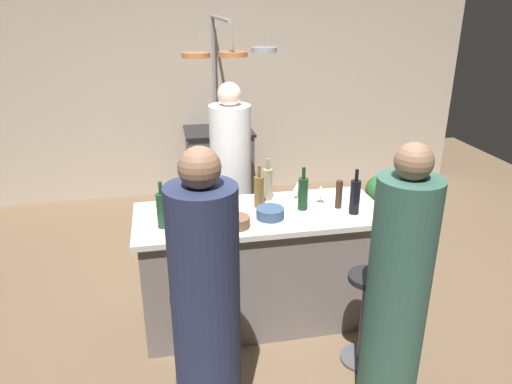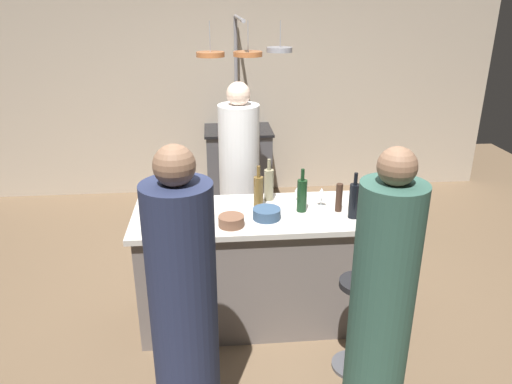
{
  "view_description": "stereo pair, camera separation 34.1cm",
  "coord_description": "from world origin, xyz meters",
  "px_view_note": "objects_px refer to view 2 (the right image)",
  "views": [
    {
      "loc": [
        -0.65,
        -3.12,
        2.34
      ],
      "look_at": [
        0.0,
        0.15,
        1.0
      ],
      "focal_mm": 33.98,
      "sensor_mm": 36.0,
      "label": 1
    },
    {
      "loc": [
        -0.31,
        -3.17,
        2.34
      ],
      "look_at": [
        0.0,
        0.15,
        1.0
      ],
      "focal_mm": 33.98,
      "sensor_mm": 36.0,
      "label": 2
    }
  ],
  "objects_px": {
    "chef": "(240,184)",
    "wine_bottle_amber": "(258,191)",
    "stove_range": "(239,164)",
    "mixing_bowl_ceramic": "(203,214)",
    "pepper_mill": "(339,198)",
    "mixing_bowl_blue": "(267,214)",
    "guest_right": "(382,302)",
    "wine_glass_near_left_guest": "(322,193)",
    "wine_bottle_dark": "(354,200)",
    "wine_glass_near_right_guest": "(299,188)",
    "mixing_bowl_wooden": "(231,221)",
    "guest_left": "(184,310)",
    "wine_bottle_white": "(269,184)",
    "wine_glass_by_chef": "(183,194)",
    "wine_bottle_green": "(158,206)",
    "bar_stool_right": "(356,321)",
    "wine_bottle_red": "(302,195)",
    "bar_stool_left": "(181,331)",
    "potted_plant": "(400,199)"
  },
  "relations": [
    {
      "from": "stove_range",
      "to": "bar_stool_left",
      "type": "height_order",
      "value": "stove_range"
    },
    {
      "from": "chef",
      "to": "wine_glass_near_left_guest",
      "type": "bearing_deg",
      "value": -55.96
    },
    {
      "from": "wine_bottle_amber",
      "to": "wine_glass_near_left_guest",
      "type": "xyz_separation_m",
      "value": [
        0.46,
        -0.04,
        -0.02
      ]
    },
    {
      "from": "pepper_mill",
      "to": "wine_glass_near_left_guest",
      "type": "xyz_separation_m",
      "value": [
        -0.1,
        0.1,
        0.0
      ]
    },
    {
      "from": "chef",
      "to": "mixing_bowl_ceramic",
      "type": "xyz_separation_m",
      "value": [
        -0.31,
        -0.96,
        0.15
      ]
    },
    {
      "from": "potted_plant",
      "to": "wine_glass_by_chef",
      "type": "relative_size",
      "value": 3.56
    },
    {
      "from": "wine_bottle_white",
      "to": "wine_glass_by_chef",
      "type": "height_order",
      "value": "wine_bottle_white"
    },
    {
      "from": "guest_right",
      "to": "wine_bottle_red",
      "type": "distance_m",
      "value": 1.05
    },
    {
      "from": "bar_stool_right",
      "to": "wine_glass_near_left_guest",
      "type": "bearing_deg",
      "value": 98.94
    },
    {
      "from": "mixing_bowl_blue",
      "to": "mixing_bowl_wooden",
      "type": "bearing_deg",
      "value": -159.07
    },
    {
      "from": "bar_stool_left",
      "to": "bar_stool_right",
      "type": "relative_size",
      "value": 1.0
    },
    {
      "from": "chef",
      "to": "wine_bottle_green",
      "type": "relative_size",
      "value": 5.19
    },
    {
      "from": "wine_bottle_red",
      "to": "wine_glass_near_right_guest",
      "type": "relative_size",
      "value": 2.21
    },
    {
      "from": "chef",
      "to": "wine_bottle_dark",
      "type": "bearing_deg",
      "value": -54.68
    },
    {
      "from": "wine_bottle_green",
      "to": "wine_glass_near_right_guest",
      "type": "distance_m",
      "value": 1.06
    },
    {
      "from": "chef",
      "to": "wine_glass_near_right_guest",
      "type": "xyz_separation_m",
      "value": [
        0.41,
        -0.71,
        0.22
      ]
    },
    {
      "from": "mixing_bowl_blue",
      "to": "guest_left",
      "type": "bearing_deg",
      "value": -121.69
    },
    {
      "from": "bar_stool_right",
      "to": "wine_bottle_dark",
      "type": "xyz_separation_m",
      "value": [
        0.07,
        0.48,
        0.66
      ]
    },
    {
      "from": "chef",
      "to": "wine_bottle_red",
      "type": "bearing_deg",
      "value": -66.11
    },
    {
      "from": "pepper_mill",
      "to": "wine_glass_by_chef",
      "type": "relative_size",
      "value": 1.44
    },
    {
      "from": "chef",
      "to": "wine_bottle_green",
      "type": "xyz_separation_m",
      "value": [
        -0.61,
        -1.0,
        0.24
      ]
    },
    {
      "from": "stove_range",
      "to": "guest_left",
      "type": "distance_m",
      "value": 3.49
    },
    {
      "from": "mixing_bowl_wooden",
      "to": "mixing_bowl_ceramic",
      "type": "distance_m",
      "value": 0.24
    },
    {
      "from": "wine_glass_by_chef",
      "to": "mixing_bowl_blue",
      "type": "relative_size",
      "value": 0.75
    },
    {
      "from": "pepper_mill",
      "to": "mixing_bowl_blue",
      "type": "height_order",
      "value": "pepper_mill"
    },
    {
      "from": "wine_glass_by_chef",
      "to": "mixing_bowl_wooden",
      "type": "height_order",
      "value": "wine_glass_by_chef"
    },
    {
      "from": "wine_bottle_dark",
      "to": "wine_glass_near_right_guest",
      "type": "distance_m",
      "value": 0.46
    },
    {
      "from": "bar_stool_right",
      "to": "wine_glass_near_left_guest",
      "type": "relative_size",
      "value": 4.66
    },
    {
      "from": "wine_bottle_white",
      "to": "wine_bottle_green",
      "type": "xyz_separation_m",
      "value": [
        -0.8,
        -0.34,
        0.0
      ]
    },
    {
      "from": "chef",
      "to": "mixing_bowl_blue",
      "type": "xyz_separation_m",
      "value": [
        0.13,
        -1.0,
        0.15
      ]
    },
    {
      "from": "chef",
      "to": "wine_glass_near_left_guest",
      "type": "height_order",
      "value": "chef"
    },
    {
      "from": "wine_glass_by_chef",
      "to": "wine_bottle_amber",
      "type": "bearing_deg",
      "value": -3.02
    },
    {
      "from": "pepper_mill",
      "to": "mixing_bowl_wooden",
      "type": "relative_size",
      "value": 1.2
    },
    {
      "from": "guest_right",
      "to": "wine_glass_near_left_guest",
      "type": "relative_size",
      "value": 11.41
    },
    {
      "from": "chef",
      "to": "wine_glass_near_right_guest",
      "type": "height_order",
      "value": "chef"
    },
    {
      "from": "wine_glass_by_chef",
      "to": "guest_right",
      "type": "bearing_deg",
      "value": -44.77
    },
    {
      "from": "guest_left",
      "to": "wine_bottle_white",
      "type": "distance_m",
      "value": 1.38
    },
    {
      "from": "wine_bottle_white",
      "to": "pepper_mill",
      "type": "bearing_deg",
      "value": -28.66
    },
    {
      "from": "potted_plant",
      "to": "stove_range",
      "type": "bearing_deg",
      "value": 152.1
    },
    {
      "from": "wine_glass_near_right_guest",
      "to": "wine_glass_near_left_guest",
      "type": "xyz_separation_m",
      "value": [
        0.15,
        -0.11,
        0.0
      ]
    },
    {
      "from": "mixing_bowl_wooden",
      "to": "guest_left",
      "type": "bearing_deg",
      "value": -110.4
    },
    {
      "from": "chef",
      "to": "wine_bottle_amber",
      "type": "relative_size",
      "value": 5.34
    },
    {
      "from": "guest_right",
      "to": "wine_bottle_white",
      "type": "relative_size",
      "value": 5.12
    },
    {
      "from": "wine_bottle_dark",
      "to": "mixing_bowl_ceramic",
      "type": "relative_size",
      "value": 2.35
    },
    {
      "from": "guest_right",
      "to": "mixing_bowl_ceramic",
      "type": "relative_size",
      "value": 11.77
    },
    {
      "from": "potted_plant",
      "to": "pepper_mill",
      "type": "distance_m",
      "value": 2.06
    },
    {
      "from": "wine_bottle_red",
      "to": "wine_bottle_green",
      "type": "distance_m",
      "value": 1.01
    },
    {
      "from": "chef",
      "to": "wine_bottle_amber",
      "type": "distance_m",
      "value": 0.83
    },
    {
      "from": "stove_range",
      "to": "mixing_bowl_ceramic",
      "type": "height_order",
      "value": "mixing_bowl_ceramic"
    },
    {
      "from": "wine_glass_near_right_guest",
      "to": "mixing_bowl_ceramic",
      "type": "bearing_deg",
      "value": -161.16
    }
  ]
}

